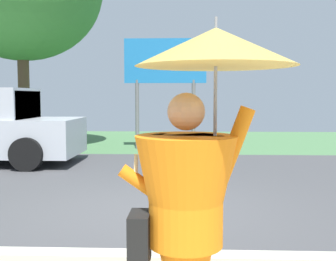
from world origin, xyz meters
TOP-DOWN VIEW (x-y plane):
  - ground_plane at (0.00, 2.95)m, footprint 40.00×22.00m
  - monk_pedestrian at (0.64, -3.69)m, footprint 1.04×0.93m
  - roadside_billboard at (-0.05, 7.33)m, footprint 2.60×0.12m

SIDE VIEW (x-z plane):
  - ground_plane at x=0.00m, z-range -0.15..0.05m
  - monk_pedestrian at x=0.64m, z-range 0.01..2.14m
  - roadside_billboard at x=-0.05m, z-range 0.80..4.30m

